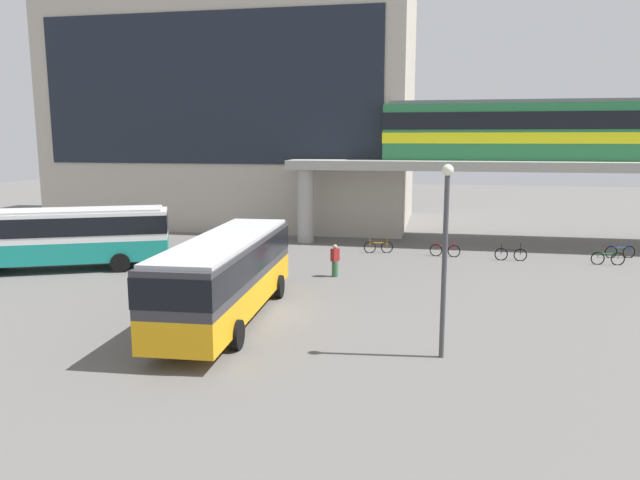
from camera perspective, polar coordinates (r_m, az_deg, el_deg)
name	(u,v)px	position (r m, az deg, el deg)	size (l,w,h in m)	color
ground_plane	(311,262)	(33.88, -0.89, -2.11)	(120.00, 120.00, 0.00)	#605E5B
station_building	(242,107)	(51.51, -7.44, 12.35)	(27.75, 15.18, 18.80)	#B2A899
elevated_platform	(520,172)	(41.78, 18.40, 6.16)	(30.09, 6.66, 5.46)	#9E9B93
train	(539,130)	(41.87, 20.02, 9.80)	(19.93, 2.96, 3.84)	#26723F
bus_main	(227,269)	(23.05, -8.82, -2.77)	(3.15, 11.15, 3.22)	orange
bus_secondary	(60,233)	(34.37, -23.46, 0.63)	(11.12, 6.81, 3.22)	teal
bicycle_green	(608,258)	(36.70, 25.62, -1.58)	(1.79, 0.14, 1.04)	black
bicycle_orange	(378,247)	(36.70, 5.56, -0.67)	(1.75, 0.48, 1.04)	black
bicycle_black	(511,254)	(35.93, 17.63, -1.30)	(1.79, 0.07, 1.04)	black
bicycle_blue	(620,252)	(39.15, 26.56, -1.00)	(1.77, 0.41, 1.04)	black
bicycle_red	(445,250)	(36.19, 11.76, -0.97)	(1.79, 0.23, 1.04)	black
pedestrian_near_building	(335,262)	(30.22, 1.43, -2.06)	(0.44, 0.48, 1.65)	#33663F
lamp_post	(445,245)	(18.97, 11.77, -0.50)	(0.36, 0.36, 6.12)	#3F3F44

